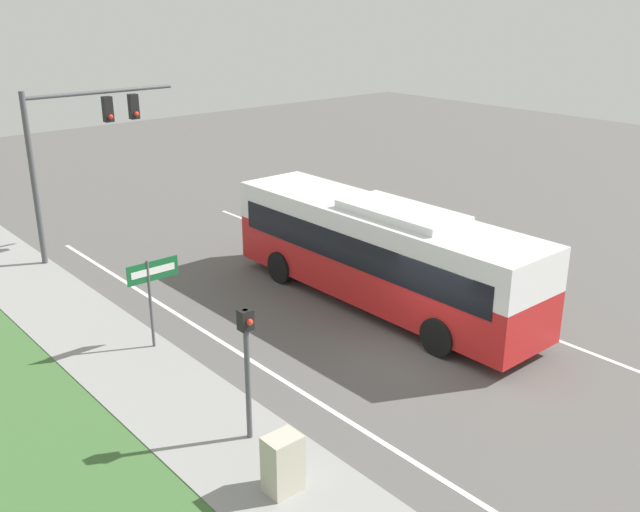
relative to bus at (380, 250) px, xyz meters
The scene contains 10 objects.
ground_plane 3.99m from the bus, 116.51° to the right, with size 80.00×80.00×0.00m, color #565451.
sidewalk 8.59m from the bus, 157.75° to the right, with size 2.80×80.00×0.12m.
grass_verge 11.57m from the bus, 163.83° to the right, with size 3.60×80.00×0.10m.
lane_divider_near 6.35m from the bus, 148.45° to the right, with size 0.14×30.00×0.01m.
lane_divider_far 4.17m from the bus, 57.74° to the right, with size 0.14×30.00×0.01m.
bus is the anchor object (origin of this frame).
signal_gantry 11.57m from the bus, 116.01° to the left, with size 5.59×0.41×6.14m.
pedestrian_signal 8.08m from the bus, 155.24° to the right, with size 0.28×0.34×3.12m.
street_sign 6.98m from the bus, 165.08° to the left, with size 1.48×0.08×2.60m.
utility_cabinet 9.50m from the bus, 146.38° to the right, with size 0.69×0.53×1.18m.
Camera 1 is at (-13.15, -11.10, 9.06)m, focal length 40.00 mm.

